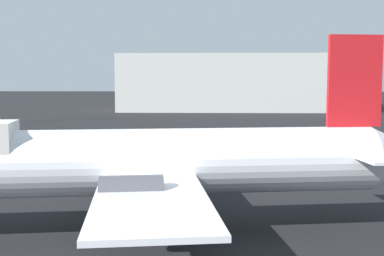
# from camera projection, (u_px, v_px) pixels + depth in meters

# --- Properties ---
(airplane_at_gate) EXTENTS (35.89, 23.93, 10.88)m
(airplane_at_gate) POSITION_uv_depth(u_px,v_px,m) (127.00, 162.00, 26.89)
(airplane_at_gate) COLOR white
(airplane_at_gate) RESTS_ON ground_plane
(terminal_building) EXTENTS (60.83, 26.54, 14.39)m
(terminal_building) POSITION_uv_depth(u_px,v_px,m) (238.00, 83.00, 132.46)
(terminal_building) COLOR #B7B7B2
(terminal_building) RESTS_ON ground_plane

